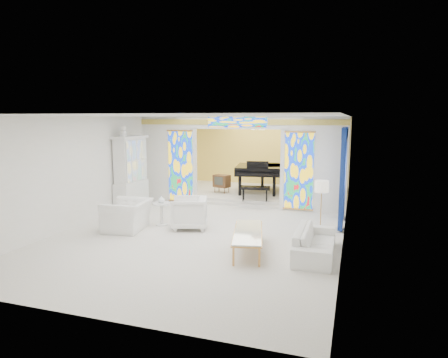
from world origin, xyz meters
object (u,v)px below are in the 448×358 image
(armchair_right, at_px, (189,213))
(grand_piano, at_px, (263,170))
(tv_console, at_px, (222,181))
(coffee_table, at_px, (248,233))
(china_cabinet, at_px, (131,173))
(armchair_left, at_px, (127,215))
(sofa, at_px, (315,242))

(armchair_right, height_order, grand_piano, grand_piano)
(tv_console, bearing_deg, coffee_table, -49.66)
(china_cabinet, relative_size, tv_console, 4.09)
(tv_console, bearing_deg, armchair_left, -84.48)
(coffee_table, xyz_separation_m, grand_piano, (-1.10, 6.32, 0.60))
(armchair_right, distance_m, coffee_table, 2.38)
(china_cabinet, xyz_separation_m, sofa, (6.17, -2.77, -0.87))
(sofa, bearing_deg, armchair_left, 83.26)
(grand_piano, xyz_separation_m, tv_console, (-1.42, -0.66, -0.40))
(grand_piano, bearing_deg, sofa, -76.94)
(china_cabinet, bearing_deg, sofa, -24.19)
(china_cabinet, relative_size, sofa, 1.33)
(china_cabinet, height_order, armchair_left, china_cabinet)
(china_cabinet, height_order, grand_piano, china_cabinet)
(grand_piano, bearing_deg, armchair_right, -109.40)
(tv_console, bearing_deg, sofa, -37.85)
(sofa, xyz_separation_m, coffee_table, (-1.45, -0.16, 0.12))
(armchair_right, bearing_deg, tv_console, 168.38)
(sofa, bearing_deg, tv_console, 34.89)
(armchair_right, distance_m, tv_console, 4.39)
(armchair_left, height_order, coffee_table, armchair_left)
(grand_piano, bearing_deg, china_cabinet, -146.21)
(sofa, relative_size, grand_piano, 0.62)
(china_cabinet, xyz_separation_m, coffee_table, (4.72, -2.93, -0.75))
(armchair_left, height_order, grand_piano, grand_piano)
(china_cabinet, distance_m, armchair_right, 3.26)
(sofa, distance_m, grand_piano, 6.71)
(armchair_left, distance_m, coffee_table, 3.54)
(armchair_left, xyz_separation_m, coffee_table, (3.48, -0.67, 0.02))
(armchair_left, xyz_separation_m, sofa, (4.93, -0.51, -0.10))
(armchair_left, bearing_deg, china_cabinet, -159.45)
(armchair_left, xyz_separation_m, tv_console, (0.96, 5.00, 0.22))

